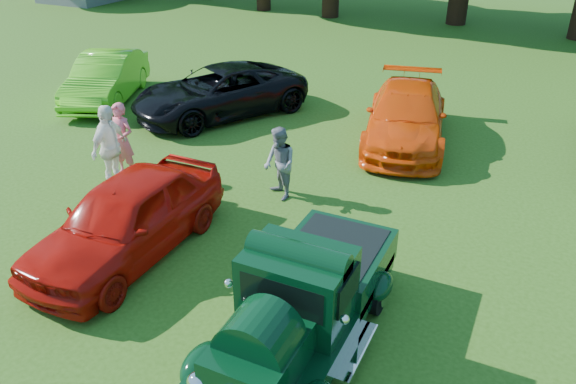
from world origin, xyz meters
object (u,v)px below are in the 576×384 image
at_px(back_car_lime, 106,78).
at_px(spectator_white, 110,148).
at_px(hero_pickup, 303,302).
at_px(red_convertible, 127,218).
at_px(spectator_grey, 280,164).
at_px(back_car_orange, 406,116).
at_px(back_car_black, 220,92).
at_px(spectator_pink, 122,140).

distance_m(back_car_lime, spectator_white, 6.19).
xyz_separation_m(hero_pickup, red_convertible, (-3.71, 0.75, 0.00)).
distance_m(back_car_lime, spectator_grey, 8.33).
relative_size(hero_pickup, red_convertible, 1.00).
relative_size(hero_pickup, back_car_orange, 0.88).
height_order(back_car_lime, spectator_grey, spectator_grey).
xyz_separation_m(back_car_lime, back_car_black, (3.84, 0.39, -0.01)).
bearing_deg(spectator_pink, red_convertible, -48.89).
bearing_deg(spectator_grey, hero_pickup, -20.62).
xyz_separation_m(red_convertible, back_car_orange, (3.02, 7.16, -0.02)).
bearing_deg(spectator_white, back_car_orange, -48.99).
relative_size(red_convertible, spectator_pink, 2.46).
height_order(back_car_orange, spectator_pink, spectator_pink).
relative_size(spectator_pink, spectator_white, 0.90).
relative_size(back_car_lime, back_car_orange, 0.90).
bearing_deg(back_car_black, spectator_pink, -58.55).
height_order(back_car_orange, spectator_grey, spectator_grey).
height_order(hero_pickup, back_car_black, hero_pickup).
bearing_deg(hero_pickup, back_car_black, 128.73).
bearing_deg(hero_pickup, spectator_grey, 120.74).
bearing_deg(spectator_grey, back_car_lime, -165.15).
bearing_deg(back_car_black, red_convertible, -41.58).
xyz_separation_m(back_car_black, spectator_white, (0.36, -4.93, 0.25)).
xyz_separation_m(back_car_orange, spectator_grey, (-1.56, -4.13, 0.08)).
bearing_deg(red_convertible, spectator_grey, 64.08).
bearing_deg(back_car_lime, spectator_grey, -46.66).
bearing_deg(spectator_white, red_convertible, -139.01).
relative_size(back_car_black, back_car_orange, 1.05).
bearing_deg(back_car_black, back_car_orange, 33.58).
distance_m(spectator_pink, spectator_grey, 3.69).
bearing_deg(hero_pickup, red_convertible, 168.63).
distance_m(red_convertible, back_car_orange, 7.77).
bearing_deg(spectator_pink, hero_pickup, -28.96).
bearing_deg(back_car_orange, spectator_pink, -149.96).
height_order(spectator_pink, spectator_white, spectator_white).
xyz_separation_m(back_car_lime, back_car_orange, (9.18, 0.77, -0.02)).
height_order(spectator_grey, spectator_white, spectator_white).
relative_size(hero_pickup, back_car_black, 0.83).
relative_size(spectator_grey, spectator_white, 0.82).
bearing_deg(back_car_orange, spectator_white, -145.27).
height_order(hero_pickup, spectator_grey, hero_pickup).
height_order(back_car_black, back_car_orange, back_car_black).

